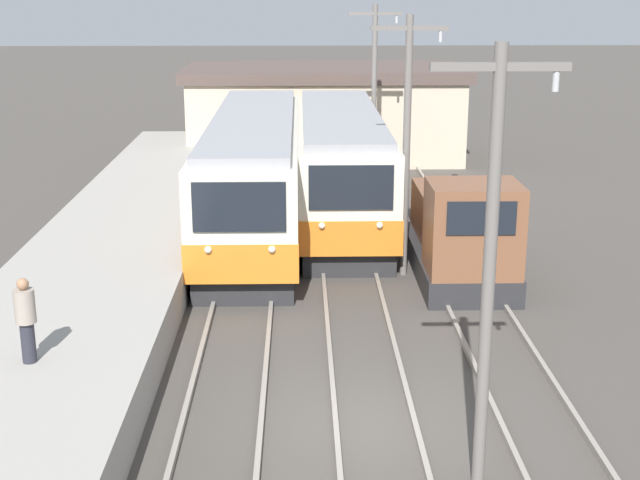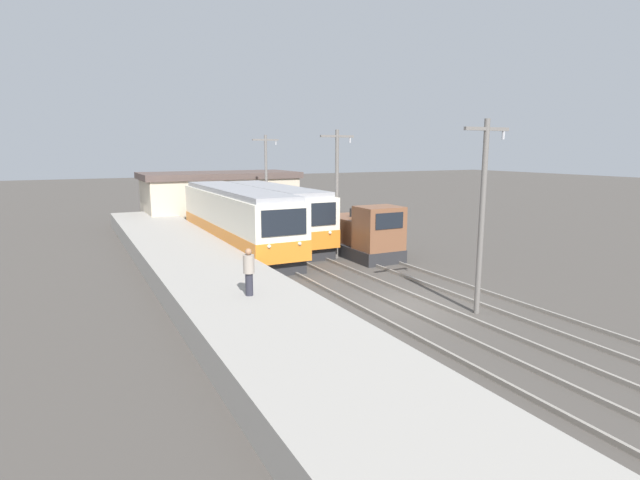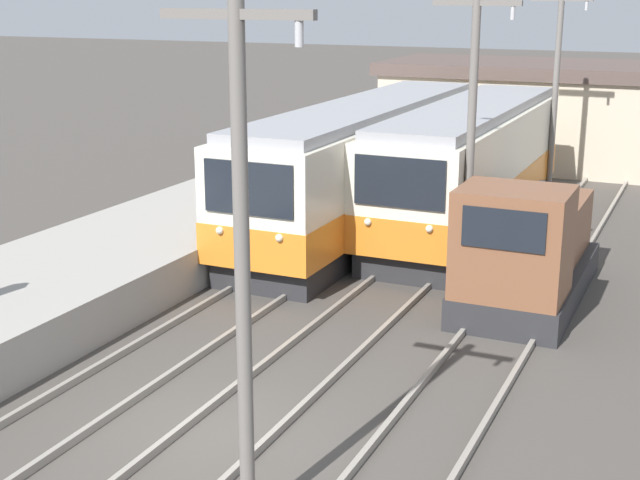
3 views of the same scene
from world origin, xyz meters
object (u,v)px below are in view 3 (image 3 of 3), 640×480
(commuter_train_left, at_px, (366,171))
(catenary_mast_far, at_px, (556,87))
(commuter_train_center, at_px, (469,172))
(shunting_locomotive, at_px, (527,251))
(catenary_mast_mid, at_px, (471,131))
(catenary_mast_near, at_px, (242,251))

(commuter_train_left, xyz_separation_m, catenary_mast_far, (4.31, 6.29, 2.08))
(commuter_train_center, relative_size, shunting_locomotive, 2.16)
(commuter_train_left, bearing_deg, commuter_train_center, 24.93)
(commuter_train_left, distance_m, commuter_train_center, 3.09)
(commuter_train_left, distance_m, shunting_locomotive, 7.47)
(catenary_mast_mid, bearing_deg, shunting_locomotive, -10.20)
(commuter_train_center, xyz_separation_m, catenary_mast_mid, (1.51, -5.72, 2.10))
(shunting_locomotive, bearing_deg, catenary_mast_far, 97.75)
(shunting_locomotive, bearing_deg, catenary_mast_mid, 169.80)
(commuter_train_center, distance_m, catenary_mast_mid, 6.28)
(catenary_mast_near, bearing_deg, catenary_mast_mid, 90.00)
(shunting_locomotive, distance_m, catenary_mast_far, 11.38)
(commuter_train_left, relative_size, catenary_mast_far, 2.07)
(commuter_train_center, bearing_deg, catenary_mast_near, -84.75)
(commuter_train_left, height_order, catenary_mast_far, catenary_mast_far)
(commuter_train_center, xyz_separation_m, catenary_mast_far, (1.51, 4.99, 2.10))
(shunting_locomotive, bearing_deg, commuter_train_left, 141.08)
(commuter_train_center, bearing_deg, catenary_mast_far, 73.18)
(shunting_locomotive, distance_m, catenary_mast_near, 10.86)
(commuter_train_center, height_order, catenary_mast_mid, catenary_mast_mid)
(shunting_locomotive, height_order, catenary_mast_near, catenary_mast_near)
(shunting_locomotive, height_order, catenary_mast_mid, catenary_mast_mid)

